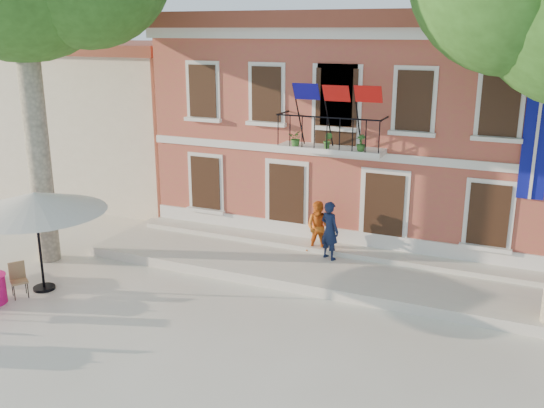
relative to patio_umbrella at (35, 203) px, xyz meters
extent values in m
plane|color=beige|center=(4.44, -0.13, -2.51)|extent=(90.00, 90.00, 0.00)
cube|color=#B24540|center=(6.44, 9.87, 0.99)|extent=(13.00, 8.00, 7.00)
cube|color=brown|center=(6.44, 9.87, 4.74)|extent=(13.50, 8.50, 0.50)
cube|color=silver|center=(6.44, 5.92, 4.34)|extent=(13.30, 0.35, 0.35)
cube|color=silver|center=(6.44, 5.42, 0.99)|extent=(3.20, 0.90, 0.15)
cube|color=black|center=(6.44, 5.02, 1.99)|extent=(3.20, 0.04, 0.04)
cube|color=#0C1186|center=(12.04, 5.81, 1.79)|extent=(0.70, 0.05, 3.60)
cube|color=#100C88|center=(5.54, 4.67, 2.74)|extent=(0.76, 0.27, 0.47)
cube|color=red|center=(6.44, 4.67, 2.74)|extent=(0.76, 0.29, 0.47)
cube|color=red|center=(7.34, 4.67, 2.74)|extent=(0.76, 0.27, 0.47)
imported|color=#26591E|center=(5.44, 5.12, 1.31)|extent=(0.43, 0.37, 0.48)
imported|color=#26591E|center=(6.44, 5.12, 1.31)|extent=(0.26, 0.21, 0.48)
imported|color=#26591E|center=(7.44, 5.12, 1.31)|extent=(0.27, 0.27, 0.48)
cube|color=beige|center=(-5.06, 10.87, 0.49)|extent=(9.00, 9.00, 6.00)
cube|color=brown|center=(-5.06, 10.87, 3.69)|extent=(9.40, 9.40, 0.40)
cube|color=silver|center=(6.44, 4.27, -2.36)|extent=(14.00, 3.40, 0.30)
cylinder|color=#A59E84|center=(-1.54, 1.83, 1.39)|extent=(0.68, 0.68, 7.80)
cylinder|color=black|center=(0.00, 0.00, -2.47)|extent=(0.59, 0.59, 0.08)
cylinder|color=black|center=(0.00, 0.00, -1.27)|extent=(0.07, 0.07, 2.47)
cone|color=beige|center=(0.00, 0.00, 0.01)|extent=(3.75, 3.75, 0.54)
imported|color=#111B38|center=(6.71, 4.73, -1.32)|extent=(0.77, 0.66, 1.78)
imported|color=orange|center=(6.25, 5.05, -1.39)|extent=(0.83, 0.66, 1.64)
cube|color=tan|center=(-0.21, -0.64, -2.03)|extent=(0.58, 0.58, 0.95)
camera|label=1|loc=(12.10, -11.58, 4.44)|focal=40.00mm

